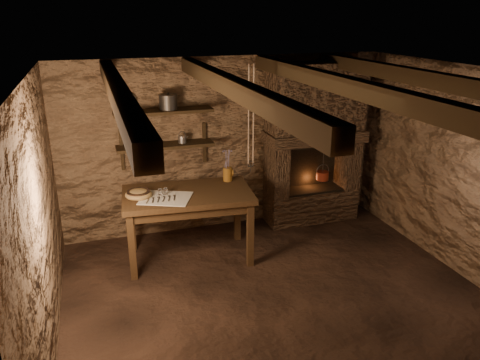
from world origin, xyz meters
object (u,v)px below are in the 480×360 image
object	(u,v)px
work_table	(189,223)
red_pot	(322,175)
iron_stockpot	(168,103)
wooden_bowl	(139,194)
stoneware_jug	(228,168)

from	to	relation	value
work_table	red_pot	size ratio (longest dim) A/B	3.00
iron_stockpot	wooden_bowl	bearing A→B (deg)	-127.84
work_table	iron_stockpot	distance (m)	1.54
stoneware_jug	red_pot	size ratio (longest dim) A/B	0.76
wooden_bowl	red_pot	size ratio (longest dim) A/B	0.58
stoneware_jug	wooden_bowl	size ratio (longest dim) A/B	1.30
work_table	red_pot	world-z (taller)	red_pot
stoneware_jug	iron_stockpot	xyz separation A→B (m)	(-0.65, 0.43, 0.80)
work_table	iron_stockpot	bearing A→B (deg)	100.83
work_table	iron_stockpot	xyz separation A→B (m)	(-0.07, 0.67, 1.38)
work_table	stoneware_jug	size ratio (longest dim) A/B	3.94
wooden_bowl	red_pot	world-z (taller)	red_pot
iron_stockpot	red_pot	distance (m)	2.47
work_table	red_pot	xyz separation A→B (m)	(2.11, 0.55, 0.22)
stoneware_jug	wooden_bowl	world-z (taller)	stoneware_jug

